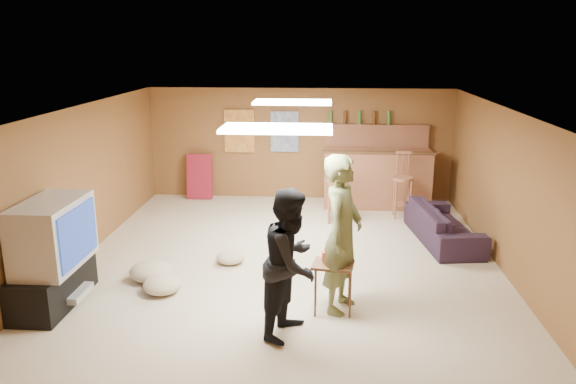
# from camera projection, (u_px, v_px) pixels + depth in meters

# --- Properties ---
(ground) EXTENTS (7.00, 7.00, 0.00)m
(ground) POSITION_uv_depth(u_px,v_px,m) (287.00, 263.00, 8.07)
(ground) COLOR #C4B395
(ground) RESTS_ON ground
(ceiling) EXTENTS (6.00, 7.00, 0.02)m
(ceiling) POSITION_uv_depth(u_px,v_px,m) (287.00, 109.00, 7.50)
(ceiling) COLOR silver
(ceiling) RESTS_ON ground
(wall_back) EXTENTS (6.00, 0.02, 2.20)m
(wall_back) POSITION_uv_depth(u_px,v_px,m) (300.00, 144.00, 11.16)
(wall_back) COLOR brown
(wall_back) RESTS_ON ground
(wall_front) EXTENTS (6.00, 0.02, 2.20)m
(wall_front) POSITION_uv_depth(u_px,v_px,m) (255.00, 302.00, 4.42)
(wall_front) COLOR brown
(wall_front) RESTS_ON ground
(wall_left) EXTENTS (0.02, 7.00, 2.20)m
(wall_left) POSITION_uv_depth(u_px,v_px,m) (77.00, 185.00, 7.99)
(wall_left) COLOR brown
(wall_left) RESTS_ON ground
(wall_right) EXTENTS (0.02, 7.00, 2.20)m
(wall_right) POSITION_uv_depth(u_px,v_px,m) (508.00, 193.00, 7.58)
(wall_right) COLOR brown
(wall_right) RESTS_ON ground
(tv_stand) EXTENTS (0.55, 1.30, 0.50)m
(tv_stand) POSITION_uv_depth(u_px,v_px,m) (53.00, 285.00, 6.75)
(tv_stand) COLOR black
(tv_stand) RESTS_ON ground
(dvd_box) EXTENTS (0.35, 0.50, 0.08)m
(dvd_box) POSITION_uv_depth(u_px,v_px,m) (72.00, 293.00, 6.76)
(dvd_box) COLOR #B2B2B7
(dvd_box) RESTS_ON tv_stand
(tv_body) EXTENTS (0.60, 1.10, 0.80)m
(tv_body) POSITION_uv_depth(u_px,v_px,m) (53.00, 234.00, 6.58)
(tv_body) COLOR #B2B2B7
(tv_body) RESTS_ON tv_stand
(tv_screen) EXTENTS (0.02, 0.95, 0.65)m
(tv_screen) POSITION_uv_depth(u_px,v_px,m) (78.00, 234.00, 6.56)
(tv_screen) COLOR navy
(tv_screen) RESTS_ON tv_body
(bar_counter) EXTENTS (2.00, 0.60, 1.10)m
(bar_counter) POSITION_uv_depth(u_px,v_px,m) (377.00, 179.00, 10.67)
(bar_counter) COLOR brown
(bar_counter) RESTS_ON ground
(bar_lip) EXTENTS (2.10, 0.12, 0.05)m
(bar_lip) POSITION_uv_depth(u_px,v_px,m) (379.00, 153.00, 10.29)
(bar_lip) COLOR #462916
(bar_lip) RESTS_ON bar_counter
(bar_shelf) EXTENTS (2.00, 0.18, 0.05)m
(bar_shelf) POSITION_uv_depth(u_px,v_px,m) (377.00, 126.00, 10.85)
(bar_shelf) COLOR brown
(bar_shelf) RESTS_ON bar_backing
(bar_backing) EXTENTS (2.00, 0.14, 0.60)m
(bar_backing) POSITION_uv_depth(u_px,v_px,m) (376.00, 141.00, 10.95)
(bar_backing) COLOR brown
(bar_backing) RESTS_ON bar_counter
(poster_left) EXTENTS (0.60, 0.03, 0.85)m
(poster_left) POSITION_uv_depth(u_px,v_px,m) (239.00, 131.00, 11.14)
(poster_left) COLOR #BF3F26
(poster_left) RESTS_ON wall_back
(poster_right) EXTENTS (0.55, 0.03, 0.80)m
(poster_right) POSITION_uv_depth(u_px,v_px,m) (285.00, 132.00, 11.07)
(poster_right) COLOR #334C99
(poster_right) RESTS_ON wall_back
(folding_chair_stack) EXTENTS (0.50, 0.26, 0.91)m
(folding_chair_stack) POSITION_uv_depth(u_px,v_px,m) (200.00, 176.00, 11.27)
(folding_chair_stack) COLOR maroon
(folding_chair_stack) RESTS_ON ground
(ceiling_panel_front) EXTENTS (1.20, 0.60, 0.04)m
(ceiling_panel_front) POSITION_uv_depth(u_px,v_px,m) (277.00, 129.00, 6.06)
(ceiling_panel_front) COLOR white
(ceiling_panel_front) RESTS_ON ceiling
(ceiling_panel_back) EXTENTS (1.20, 0.60, 0.04)m
(ceiling_panel_back) POSITION_uv_depth(u_px,v_px,m) (293.00, 102.00, 8.66)
(ceiling_panel_back) COLOR white
(ceiling_panel_back) RESTS_ON ceiling
(person_olive) EXTENTS (0.64, 0.79, 1.87)m
(person_olive) POSITION_uv_depth(u_px,v_px,m) (342.00, 234.00, 6.47)
(person_olive) COLOR #62683C
(person_olive) RESTS_ON ground
(person_black) EXTENTS (0.86, 0.96, 1.63)m
(person_black) POSITION_uv_depth(u_px,v_px,m) (292.00, 263.00, 5.95)
(person_black) COLOR black
(person_black) RESTS_ON ground
(sofa) EXTENTS (1.00, 2.00, 0.56)m
(sofa) POSITION_uv_depth(u_px,v_px,m) (444.00, 224.00, 8.88)
(sofa) COLOR black
(sofa) RESTS_ON ground
(tray_table) EXTENTS (0.52, 0.44, 0.60)m
(tray_table) POSITION_uv_depth(u_px,v_px,m) (333.00, 288.00, 6.55)
(tray_table) COLOR #462916
(tray_table) RESTS_ON ground
(cup_red_near) EXTENTS (0.09, 0.09, 0.11)m
(cup_red_near) POSITION_uv_depth(u_px,v_px,m) (325.00, 257.00, 6.53)
(cup_red_near) COLOR #B9230C
(cup_red_near) RESTS_ON tray_table
(cup_red_far) EXTENTS (0.09, 0.09, 0.10)m
(cup_red_far) POSITION_uv_depth(u_px,v_px,m) (338.00, 262.00, 6.39)
(cup_red_far) COLOR #B9230C
(cup_red_far) RESTS_ON tray_table
(cup_blue) EXTENTS (0.11, 0.11, 0.11)m
(cup_blue) POSITION_uv_depth(u_px,v_px,m) (346.00, 257.00, 6.51)
(cup_blue) COLOR navy
(cup_blue) RESTS_ON tray_table
(bar_stool_left) EXTENTS (0.48, 0.48, 1.16)m
(bar_stool_left) POSITION_uv_depth(u_px,v_px,m) (337.00, 190.00, 9.75)
(bar_stool_left) COLOR brown
(bar_stool_left) RESTS_ON ground
(bar_stool_right) EXTENTS (0.46, 0.46, 1.32)m
(bar_stool_right) POSITION_uv_depth(u_px,v_px,m) (403.00, 182.00, 9.98)
(bar_stool_right) COLOR brown
(bar_stool_right) RESTS_ON ground
(cushion_near_tv) EXTENTS (0.62, 0.62, 0.26)m
(cushion_near_tv) POSITION_uv_depth(u_px,v_px,m) (151.00, 271.00, 7.46)
(cushion_near_tv) COLOR tan
(cushion_near_tv) RESTS_ON ground
(cushion_mid) EXTENTS (0.44, 0.44, 0.18)m
(cushion_mid) POSITION_uv_depth(u_px,v_px,m) (231.00, 257.00, 8.03)
(cushion_mid) COLOR tan
(cushion_mid) RESTS_ON ground
(cushion_far) EXTENTS (0.62, 0.62, 0.22)m
(cushion_far) POSITION_uv_depth(u_px,v_px,m) (162.00, 285.00, 7.09)
(cushion_far) COLOR tan
(cushion_far) RESTS_ON ground
(bottle_row) EXTENTS (1.20, 0.08, 0.26)m
(bottle_row) POSITION_uv_depth(u_px,v_px,m) (360.00, 117.00, 10.82)
(bottle_row) COLOR #3F7233
(bottle_row) RESTS_ON bar_shelf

